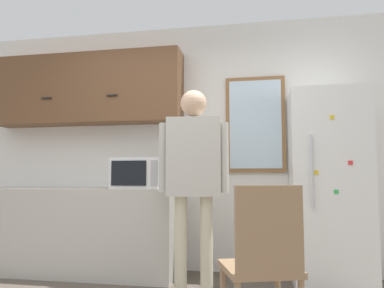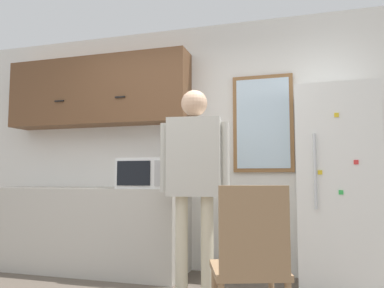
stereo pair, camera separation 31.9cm
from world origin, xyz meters
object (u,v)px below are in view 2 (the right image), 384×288
microwave (146,173)px  refrigerator (336,187)px  person (194,166)px  chair (251,258)px

microwave → refrigerator: 1.84m
microwave → person: (0.62, -0.37, 0.06)m
person → refrigerator: refrigerator is taller
refrigerator → person: bearing=-159.0°
person → chair: (0.60, -0.83, -0.59)m
microwave → refrigerator: bearing=3.0°
refrigerator → microwave: bearing=-177.0°
microwave → refrigerator: size_ratio=0.28×
refrigerator → chair: refrigerator is taller
person → refrigerator: bearing=13.8°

